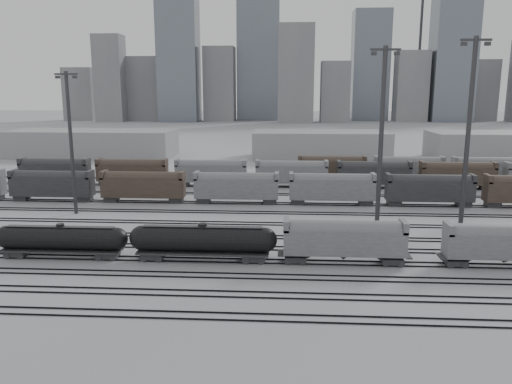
# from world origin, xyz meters

# --- Properties ---
(ground) EXTENTS (900.00, 900.00, 0.00)m
(ground) POSITION_xyz_m (0.00, 0.00, 0.00)
(ground) COLOR silver
(ground) RESTS_ON ground
(tracks) EXTENTS (220.00, 71.50, 0.16)m
(tracks) POSITION_xyz_m (0.00, 17.50, 0.08)
(tracks) COLOR black
(tracks) RESTS_ON ground
(tank_car_a) EXTENTS (16.38, 2.73, 4.05)m
(tank_car_a) POSITION_xyz_m (-27.19, 1.00, 2.34)
(tank_car_a) COLOR #252528
(tank_car_a) RESTS_ON ground
(tank_car_b) EXTENTS (17.66, 2.94, 4.36)m
(tank_car_b) POSITION_xyz_m (-9.89, 1.00, 2.53)
(tank_car_b) COLOR #252528
(tank_car_b) RESTS_ON ground
(hopper_car_a) EXTENTS (14.20, 2.82, 5.08)m
(hopper_car_a) POSITION_xyz_m (6.74, 1.00, 3.14)
(hopper_car_a) COLOR #252528
(hopper_car_a) RESTS_ON ground
(hopper_car_b) EXTENTS (13.74, 2.73, 4.91)m
(hopper_car_b) POSITION_xyz_m (25.11, 1.00, 3.04)
(hopper_car_b) COLOR #252528
(hopper_car_b) RESTS_ON ground
(light_mast_b) EXTENTS (3.67, 0.59, 22.95)m
(light_mast_b) POSITION_xyz_m (-34.76, 22.77, 12.18)
(light_mast_b) COLOR #333335
(light_mast_b) RESTS_ON ground
(light_mast_c) EXTENTS (4.16, 0.67, 25.98)m
(light_mast_c) POSITION_xyz_m (13.24, 16.14, 13.78)
(light_mast_c) COLOR #333335
(light_mast_c) RESTS_ON ground
(light_mast_d) EXTENTS (4.42, 0.71, 27.65)m
(light_mast_d) POSITION_xyz_m (26.85, 20.77, 14.67)
(light_mast_d) COLOR #333335
(light_mast_d) RESTS_ON ground
(bg_string_near) EXTENTS (151.00, 3.00, 5.60)m
(bg_string_near) POSITION_xyz_m (8.00, 32.00, 2.80)
(bg_string_near) COLOR gray
(bg_string_near) RESTS_ON ground
(bg_string_mid) EXTENTS (151.00, 3.00, 5.60)m
(bg_string_mid) POSITION_xyz_m (18.00, 48.00, 2.80)
(bg_string_mid) COLOR #252528
(bg_string_mid) RESTS_ON ground
(bg_string_far) EXTENTS (66.00, 3.00, 5.60)m
(bg_string_far) POSITION_xyz_m (35.50, 56.00, 2.80)
(bg_string_far) COLOR #48392E
(bg_string_far) RESTS_ON ground
(warehouse_left) EXTENTS (50.00, 18.00, 8.00)m
(warehouse_left) POSITION_xyz_m (-60.00, 95.00, 4.00)
(warehouse_left) COLOR #969698
(warehouse_left) RESTS_ON ground
(warehouse_mid) EXTENTS (40.00, 18.00, 8.00)m
(warehouse_mid) POSITION_xyz_m (10.00, 95.00, 4.00)
(warehouse_mid) COLOR #969698
(warehouse_mid) RESTS_ON ground
(warehouse_right) EXTENTS (35.00, 18.00, 8.00)m
(warehouse_right) POSITION_xyz_m (60.00, 95.00, 4.00)
(warehouse_right) COLOR #969698
(warehouse_right) RESTS_ON ground
(skyline) EXTENTS (316.00, 22.40, 95.00)m
(skyline) POSITION_xyz_m (10.84, 280.00, 34.73)
(skyline) COLOR gray
(skyline) RESTS_ON ground
(crane_left) EXTENTS (42.00, 1.80, 100.00)m
(crane_left) POSITION_xyz_m (-28.74, 305.00, 57.39)
(crane_left) COLOR #333335
(crane_left) RESTS_ON ground
(crane_right) EXTENTS (42.00, 1.80, 100.00)m
(crane_right) POSITION_xyz_m (91.26, 305.00, 57.39)
(crane_right) COLOR #333335
(crane_right) RESTS_ON ground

